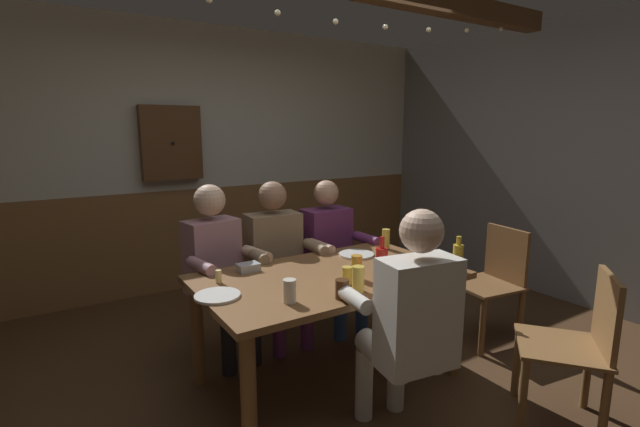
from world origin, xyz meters
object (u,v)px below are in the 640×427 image
(person_3, at_px, (410,318))
(table_candle, at_px, (219,277))
(person_1, at_px, (277,254))
(pint_glass_2, at_px, (386,239))
(bottle_0, at_px, (382,264))
(dining_table, at_px, (329,289))
(pint_glass_4, at_px, (347,275))
(plate_0, at_px, (356,254))
(pint_glass_3, at_px, (357,267))
(person_2, at_px, (331,247))
(pint_glass_0, at_px, (290,291))
(condiment_caddy, at_px, (248,267))
(pint_glass_5, at_px, (358,279))
(wall_dart_cabinet, at_px, (171,143))
(chair_empty_near_right, at_px, (578,344))
(chair_empty_near_left, at_px, (493,280))
(plate_1, at_px, (217,296))
(bottle_1, at_px, (458,257))
(pint_glass_1, at_px, (342,289))
(person_0, at_px, (218,264))

(person_3, relative_size, table_candle, 15.73)
(person_1, distance_m, pint_glass_2, 0.84)
(person_3, height_order, bottle_0, person_3)
(dining_table, distance_m, bottle_0, 0.41)
(person_3, xyz_separation_m, pint_glass_4, (-0.02, 0.51, 0.08))
(plate_0, distance_m, pint_glass_3, 0.52)
(person_2, bearing_deg, pint_glass_0, 46.06)
(dining_table, bearing_deg, condiment_caddy, 140.99)
(dining_table, height_order, pint_glass_2, pint_glass_2)
(plate_0, xyz_separation_m, pint_glass_3, (-0.31, -0.41, 0.07))
(person_2, xyz_separation_m, bottle_0, (-0.32, -1.01, 0.17))
(person_3, distance_m, pint_glass_5, 0.39)
(table_candle, distance_m, pint_glass_3, 0.83)
(person_3, height_order, table_candle, person_3)
(wall_dart_cabinet, bearing_deg, chair_empty_near_right, -68.93)
(chair_empty_near_left, xyz_separation_m, bottle_0, (-1.23, -0.11, 0.36))
(person_3, relative_size, bottle_0, 4.45)
(chair_empty_near_right, xyz_separation_m, table_candle, (-1.54, 1.32, 0.29))
(dining_table, xyz_separation_m, pint_glass_4, (-0.01, -0.21, 0.15))
(person_3, distance_m, chair_empty_near_right, 0.99)
(plate_1, bearing_deg, person_1, 44.47)
(plate_1, bearing_deg, pint_glass_3, -11.64)
(table_candle, bearing_deg, person_1, 38.01)
(person_3, relative_size, bottle_1, 5.41)
(bottle_1, bearing_deg, chair_empty_near_left, 17.34)
(chair_empty_near_left, distance_m, pint_glass_4, 1.44)
(table_candle, distance_m, condiment_caddy, 0.27)
(person_3, xyz_separation_m, chair_empty_near_left, (1.39, 0.52, -0.22))
(table_candle, bearing_deg, pint_glass_1, -51.27)
(bottle_1, bearing_deg, dining_table, 150.77)
(person_3, distance_m, bottle_1, 0.79)
(table_candle, height_order, bottle_1, bottle_1)
(person_0, bearing_deg, person_2, 170.23)
(dining_table, distance_m, pint_glass_5, 0.39)
(dining_table, xyz_separation_m, table_candle, (-0.65, 0.21, 0.14))
(bottle_1, bearing_deg, plate_0, 116.49)
(person_0, xyz_separation_m, plate_0, (0.88, -0.47, 0.04))
(person_3, height_order, plate_1, person_3)
(person_1, bearing_deg, person_3, 94.02)
(dining_table, relative_size, wall_dart_cabinet, 2.34)
(condiment_caddy, xyz_separation_m, pint_glass_0, (-0.03, -0.61, 0.04))
(person_2, xyz_separation_m, bottle_1, (0.23, -1.11, 0.15))
(person_0, distance_m, person_1, 0.47)
(person_0, height_order, plate_0, person_0)
(chair_empty_near_right, distance_m, pint_glass_1, 1.32)
(dining_table, distance_m, table_candle, 0.70)
(plate_1, bearing_deg, pint_glass_0, -43.50)
(person_3, height_order, bottle_1, person_3)
(chair_empty_near_right, distance_m, plate_1, 1.98)
(chair_empty_near_right, height_order, condiment_caddy, chair_empty_near_right)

